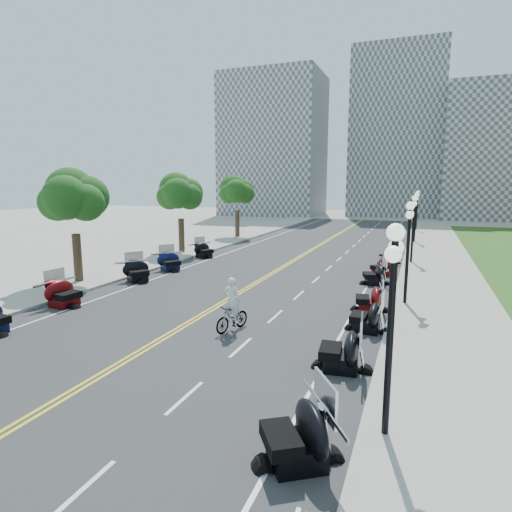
% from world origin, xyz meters
% --- Properties ---
extents(ground, '(160.00, 160.00, 0.00)m').
position_xyz_m(ground, '(0.00, 0.00, 0.00)').
color(ground, gray).
extents(road, '(16.00, 90.00, 0.01)m').
position_xyz_m(road, '(0.00, 10.00, 0.00)').
color(road, '#333335').
rests_on(road, ground).
extents(centerline_yellow_a, '(0.12, 90.00, 0.00)m').
position_xyz_m(centerline_yellow_a, '(-0.12, 10.00, 0.01)').
color(centerline_yellow_a, yellow).
rests_on(centerline_yellow_a, road).
extents(centerline_yellow_b, '(0.12, 90.00, 0.00)m').
position_xyz_m(centerline_yellow_b, '(0.12, 10.00, 0.01)').
color(centerline_yellow_b, yellow).
rests_on(centerline_yellow_b, road).
extents(edge_line_north, '(0.12, 90.00, 0.00)m').
position_xyz_m(edge_line_north, '(6.40, 10.00, 0.01)').
color(edge_line_north, white).
rests_on(edge_line_north, road).
extents(edge_line_south, '(0.12, 90.00, 0.00)m').
position_xyz_m(edge_line_south, '(-6.40, 10.00, 0.01)').
color(edge_line_south, white).
rests_on(edge_line_south, road).
extents(lane_dash_3, '(0.12, 2.00, 0.00)m').
position_xyz_m(lane_dash_3, '(3.20, -12.00, 0.01)').
color(lane_dash_3, white).
rests_on(lane_dash_3, road).
extents(lane_dash_4, '(0.12, 2.00, 0.00)m').
position_xyz_m(lane_dash_4, '(3.20, -8.00, 0.01)').
color(lane_dash_4, white).
rests_on(lane_dash_4, road).
extents(lane_dash_5, '(0.12, 2.00, 0.00)m').
position_xyz_m(lane_dash_5, '(3.20, -4.00, 0.01)').
color(lane_dash_5, white).
rests_on(lane_dash_5, road).
extents(lane_dash_6, '(0.12, 2.00, 0.00)m').
position_xyz_m(lane_dash_6, '(3.20, 0.00, 0.01)').
color(lane_dash_6, white).
rests_on(lane_dash_6, road).
extents(lane_dash_7, '(0.12, 2.00, 0.00)m').
position_xyz_m(lane_dash_7, '(3.20, 4.00, 0.01)').
color(lane_dash_7, white).
rests_on(lane_dash_7, road).
extents(lane_dash_8, '(0.12, 2.00, 0.00)m').
position_xyz_m(lane_dash_8, '(3.20, 8.00, 0.01)').
color(lane_dash_8, white).
rests_on(lane_dash_8, road).
extents(lane_dash_9, '(0.12, 2.00, 0.00)m').
position_xyz_m(lane_dash_9, '(3.20, 12.00, 0.01)').
color(lane_dash_9, white).
rests_on(lane_dash_9, road).
extents(lane_dash_10, '(0.12, 2.00, 0.00)m').
position_xyz_m(lane_dash_10, '(3.20, 16.00, 0.01)').
color(lane_dash_10, white).
rests_on(lane_dash_10, road).
extents(lane_dash_11, '(0.12, 2.00, 0.00)m').
position_xyz_m(lane_dash_11, '(3.20, 20.00, 0.01)').
color(lane_dash_11, white).
rests_on(lane_dash_11, road).
extents(lane_dash_12, '(0.12, 2.00, 0.00)m').
position_xyz_m(lane_dash_12, '(3.20, 24.00, 0.01)').
color(lane_dash_12, white).
rests_on(lane_dash_12, road).
extents(lane_dash_13, '(0.12, 2.00, 0.00)m').
position_xyz_m(lane_dash_13, '(3.20, 28.00, 0.01)').
color(lane_dash_13, white).
rests_on(lane_dash_13, road).
extents(lane_dash_14, '(0.12, 2.00, 0.00)m').
position_xyz_m(lane_dash_14, '(3.20, 32.00, 0.01)').
color(lane_dash_14, white).
rests_on(lane_dash_14, road).
extents(lane_dash_15, '(0.12, 2.00, 0.00)m').
position_xyz_m(lane_dash_15, '(3.20, 36.00, 0.01)').
color(lane_dash_15, white).
rests_on(lane_dash_15, road).
extents(lane_dash_16, '(0.12, 2.00, 0.00)m').
position_xyz_m(lane_dash_16, '(3.20, 40.00, 0.01)').
color(lane_dash_16, white).
rests_on(lane_dash_16, road).
extents(lane_dash_17, '(0.12, 2.00, 0.00)m').
position_xyz_m(lane_dash_17, '(3.20, 44.00, 0.01)').
color(lane_dash_17, white).
rests_on(lane_dash_17, road).
extents(lane_dash_18, '(0.12, 2.00, 0.00)m').
position_xyz_m(lane_dash_18, '(3.20, 48.00, 0.01)').
color(lane_dash_18, white).
rests_on(lane_dash_18, road).
extents(lane_dash_19, '(0.12, 2.00, 0.00)m').
position_xyz_m(lane_dash_19, '(3.20, 52.00, 0.01)').
color(lane_dash_19, white).
rests_on(lane_dash_19, road).
extents(sidewalk_north, '(5.00, 90.00, 0.15)m').
position_xyz_m(sidewalk_north, '(10.50, 10.00, 0.07)').
color(sidewalk_north, '#9E9991').
rests_on(sidewalk_north, ground).
extents(sidewalk_south, '(5.00, 90.00, 0.15)m').
position_xyz_m(sidewalk_south, '(-10.50, 10.00, 0.07)').
color(sidewalk_south, '#9E9991').
rests_on(sidewalk_south, ground).
extents(distant_block_a, '(18.00, 14.00, 26.00)m').
position_xyz_m(distant_block_a, '(-18.00, 62.00, 13.00)').
color(distant_block_a, gray).
rests_on(distant_block_a, ground).
extents(distant_block_b, '(16.00, 12.00, 30.00)m').
position_xyz_m(distant_block_b, '(4.00, 68.00, 15.00)').
color(distant_block_b, gray).
rests_on(distant_block_b, ground).
extents(distant_block_c, '(20.00, 14.00, 22.00)m').
position_xyz_m(distant_block_c, '(22.00, 65.00, 11.00)').
color(distant_block_c, gray).
rests_on(distant_block_c, ground).
extents(street_lamp_1, '(0.50, 1.20, 4.90)m').
position_xyz_m(street_lamp_1, '(8.60, -8.00, 2.60)').
color(street_lamp_1, black).
rests_on(street_lamp_1, sidewalk_north).
extents(street_lamp_2, '(0.50, 1.20, 4.90)m').
position_xyz_m(street_lamp_2, '(8.60, 4.00, 2.60)').
color(street_lamp_2, black).
rests_on(street_lamp_2, sidewalk_north).
extents(street_lamp_3, '(0.50, 1.20, 4.90)m').
position_xyz_m(street_lamp_3, '(8.60, 16.00, 2.60)').
color(street_lamp_3, black).
rests_on(street_lamp_3, sidewalk_north).
extents(street_lamp_4, '(0.50, 1.20, 4.90)m').
position_xyz_m(street_lamp_4, '(8.60, 28.00, 2.60)').
color(street_lamp_4, black).
rests_on(street_lamp_4, sidewalk_north).
extents(street_lamp_5, '(0.50, 1.20, 4.90)m').
position_xyz_m(street_lamp_5, '(8.60, 40.00, 2.60)').
color(street_lamp_5, black).
rests_on(street_lamp_5, sidewalk_north).
extents(tree_2, '(4.80, 4.80, 9.20)m').
position_xyz_m(tree_2, '(-10.00, 2.00, 4.75)').
color(tree_2, '#235619').
rests_on(tree_2, sidewalk_south).
extents(tree_3, '(4.80, 4.80, 9.20)m').
position_xyz_m(tree_3, '(-10.00, 14.00, 4.75)').
color(tree_3, '#235619').
rests_on(tree_3, sidewalk_south).
extents(tree_4, '(4.80, 4.80, 9.20)m').
position_xyz_m(tree_4, '(-10.00, 26.00, 4.75)').
color(tree_4, '#235619').
rests_on(tree_4, sidewalk_south).
extents(motorcycle_n_3, '(3.01, 3.01, 1.52)m').
position_xyz_m(motorcycle_n_3, '(6.90, -9.62, 0.76)').
color(motorcycle_n_3, black).
rests_on(motorcycle_n_3, road).
extents(motorcycle_n_4, '(2.35, 2.35, 1.49)m').
position_xyz_m(motorcycle_n_4, '(6.96, -4.56, 0.74)').
color(motorcycle_n_4, black).
rests_on(motorcycle_n_4, road).
extents(motorcycle_n_5, '(2.03, 2.03, 1.39)m').
position_xyz_m(motorcycle_n_5, '(7.28, -0.53, 0.70)').
color(motorcycle_n_5, black).
rests_on(motorcycle_n_5, road).
extents(motorcycle_n_6, '(2.22, 2.22, 1.36)m').
position_xyz_m(motorcycle_n_6, '(7.06, 2.41, 0.68)').
color(motorcycle_n_6, '#590A0C').
rests_on(motorcycle_n_6, road).
extents(motorcycle_n_7, '(2.43, 2.43, 1.38)m').
position_xyz_m(motorcycle_n_7, '(6.73, 8.02, 0.69)').
color(motorcycle_n_7, black).
rests_on(motorcycle_n_7, road).
extents(motorcycle_n_8, '(2.63, 2.63, 1.30)m').
position_xyz_m(motorcycle_n_8, '(6.93, 10.82, 0.65)').
color(motorcycle_n_8, '#590A0C').
rests_on(motorcycle_n_8, road).
extents(motorcycle_n_9, '(2.42, 2.42, 1.32)m').
position_xyz_m(motorcycle_n_9, '(7.03, 15.37, 0.66)').
color(motorcycle_n_9, black).
rests_on(motorcycle_n_9, road).
extents(motorcycle_s_5, '(2.30, 2.30, 1.47)m').
position_xyz_m(motorcycle_s_5, '(-6.95, -2.20, 0.74)').
color(motorcycle_s_5, '#590A0C').
rests_on(motorcycle_s_5, road).
extents(motorcycle_s_6, '(2.89, 2.89, 1.45)m').
position_xyz_m(motorcycle_s_6, '(-6.93, 3.61, 0.72)').
color(motorcycle_s_6, black).
rests_on(motorcycle_s_6, road).
extents(motorcycle_s_7, '(2.86, 2.86, 1.44)m').
position_xyz_m(motorcycle_s_7, '(-6.89, 7.21, 0.72)').
color(motorcycle_s_7, black).
rests_on(motorcycle_s_7, road).
extents(motorcycle_s_8, '(2.54, 2.54, 1.36)m').
position_xyz_m(motorcycle_s_8, '(-7.19, 12.77, 0.68)').
color(motorcycle_s_8, black).
rests_on(motorcycle_s_8, road).
extents(bicycle, '(1.08, 1.91, 1.11)m').
position_xyz_m(bicycle, '(2.16, -2.45, 0.55)').
color(bicycle, '#A51414').
rests_on(bicycle, road).
extents(cyclist_rider, '(0.69, 0.45, 1.89)m').
position_xyz_m(cyclist_rider, '(2.16, -2.45, 2.05)').
color(cyclist_rider, white).
rests_on(cyclist_rider, bicycle).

